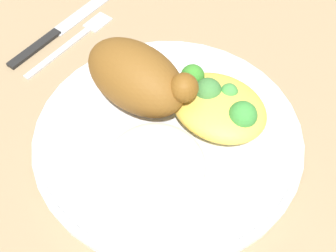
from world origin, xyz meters
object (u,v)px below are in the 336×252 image
Objects in this scene: roasted_chicken at (137,77)px; knife at (54,33)px; mac_cheese_with_broccoli at (218,105)px; rice_pile at (155,166)px; plate at (168,136)px; fork at (74,40)px.

roasted_chicken reaches higher than knife.
mac_cheese_with_broccoli is 0.56× the size of knife.
rice_pile is 0.50× the size of knife.
mac_cheese_with_broccoli is at bearing 25.17° from roasted_chicken.
plate is 1.96× the size of fork.
knife is (-0.17, 0.02, -0.05)m from roasted_chicken.
roasted_chicken reaches higher than rice_pile.
plate is at bearing -14.13° from roasted_chicken.
fork is (-0.19, 0.04, -0.01)m from plate.
roasted_chicken reaches higher than plate.
rice_pile is 0.10m from mac_cheese_with_broccoli.
plate reaches higher than fork.
fork is at bearing 168.55° from roasted_chicken.
roasted_chicken is at bearing -11.45° from fork.
fork is (-0.14, 0.03, -0.05)m from roasted_chicken.
plate is 0.07m from roasted_chicken.
rice_pile is 0.24m from fork.
roasted_chicken is at bearing -7.19° from knife.
roasted_chicken is 0.10m from rice_pile.
knife is (-0.03, -0.01, 0.00)m from fork.
plate is 0.06m from rice_pile.
roasted_chicken is (-0.05, 0.01, 0.04)m from plate.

